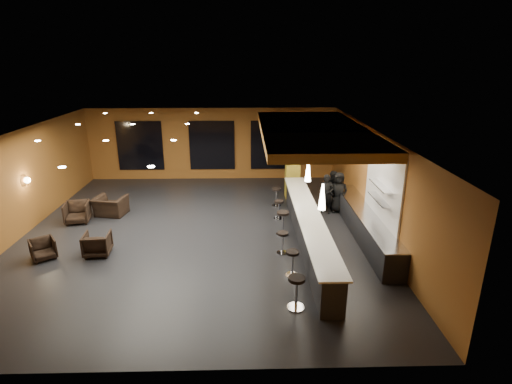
{
  "coord_description": "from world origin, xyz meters",
  "views": [
    {
      "loc": [
        1.65,
        -12.8,
        5.85
      ],
      "look_at": [
        2.0,
        0.5,
        1.3
      ],
      "focal_mm": 28.0,
      "sensor_mm": 36.0,
      "label": 1
    }
  ],
  "objects_px": {
    "armchair_a": "(43,249)",
    "bar_stool_1": "(292,260)",
    "bar_stool_0": "(296,288)",
    "armchair_d": "(110,206)",
    "staff_a": "(326,194)",
    "bar_stool_3": "(283,220)",
    "bar_counter": "(308,230)",
    "staff_c": "(338,192)",
    "staff_b": "(334,191)",
    "bar_stool_4": "(279,207)",
    "bar_stool_2": "(283,240)",
    "column": "(293,158)",
    "prep_counter": "(364,225)",
    "pendant_1": "(308,171)",
    "armchair_b": "(97,244)",
    "armchair_c": "(77,212)",
    "pendant_0": "(322,197)",
    "bar_stool_5": "(276,195)",
    "pendant_2": "(298,153)"
  },
  "relations": [
    {
      "from": "armchair_a",
      "to": "bar_stool_1",
      "type": "bearing_deg",
      "value": -44.64
    },
    {
      "from": "bar_stool_0",
      "to": "armchair_d",
      "type": "bearing_deg",
      "value": 135.99
    },
    {
      "from": "staff_a",
      "to": "bar_stool_3",
      "type": "bearing_deg",
      "value": -120.89
    },
    {
      "from": "bar_counter",
      "to": "armchair_d",
      "type": "distance_m",
      "value": 7.73
    },
    {
      "from": "armchair_a",
      "to": "staff_c",
      "type": "bearing_deg",
      "value": -15.23
    },
    {
      "from": "staff_b",
      "to": "bar_stool_4",
      "type": "xyz_separation_m",
      "value": [
        -2.23,
        -0.85,
        -0.33
      ]
    },
    {
      "from": "bar_counter",
      "to": "staff_b",
      "type": "xyz_separation_m",
      "value": [
        1.46,
        3.0,
        0.3
      ]
    },
    {
      "from": "bar_stool_1",
      "to": "bar_stool_2",
      "type": "distance_m",
      "value": 1.35
    },
    {
      "from": "column",
      "to": "bar_stool_4",
      "type": "distance_m",
      "value": 2.87
    },
    {
      "from": "bar_stool_4",
      "to": "prep_counter",
      "type": "bearing_deg",
      "value": -30.76
    },
    {
      "from": "bar_counter",
      "to": "armchair_d",
      "type": "xyz_separation_m",
      "value": [
        -7.24,
        2.71,
        -0.13
      ]
    },
    {
      "from": "bar_stool_0",
      "to": "staff_b",
      "type": "bearing_deg",
      "value": 70.78
    },
    {
      "from": "pendant_1",
      "to": "prep_counter",
      "type": "bearing_deg",
      "value": 0.0
    },
    {
      "from": "staff_c",
      "to": "bar_stool_3",
      "type": "distance_m",
      "value": 3.17
    },
    {
      "from": "armchair_b",
      "to": "bar_stool_4",
      "type": "distance_m",
      "value": 6.43
    },
    {
      "from": "armchair_b",
      "to": "bar_stool_4",
      "type": "bearing_deg",
      "value": -160.08
    },
    {
      "from": "bar_counter",
      "to": "bar_stool_0",
      "type": "distance_m",
      "value": 3.6
    },
    {
      "from": "armchair_d",
      "to": "column",
      "type": "bearing_deg",
      "value": -154.54
    },
    {
      "from": "staff_b",
      "to": "armchair_c",
      "type": "xyz_separation_m",
      "value": [
        -9.69,
        -0.98,
        -0.41
      ]
    },
    {
      "from": "staff_b",
      "to": "bar_stool_2",
      "type": "height_order",
      "value": "staff_b"
    },
    {
      "from": "armchair_c",
      "to": "armchair_d",
      "type": "distance_m",
      "value": 1.21
    },
    {
      "from": "prep_counter",
      "to": "pendant_0",
      "type": "distance_m",
      "value": 3.73
    },
    {
      "from": "bar_stool_2",
      "to": "bar_stool_5",
      "type": "bearing_deg",
      "value": 88.32
    },
    {
      "from": "armchair_d",
      "to": "bar_stool_2",
      "type": "relative_size",
      "value": 1.58
    },
    {
      "from": "pendant_0",
      "to": "armchair_a",
      "type": "bearing_deg",
      "value": 171.51
    },
    {
      "from": "column",
      "to": "bar_stool_0",
      "type": "height_order",
      "value": "column"
    },
    {
      "from": "pendant_1",
      "to": "bar_stool_0",
      "type": "xyz_separation_m",
      "value": [
        -0.81,
        -4.0,
        -1.8
      ]
    },
    {
      "from": "staff_a",
      "to": "bar_stool_2",
      "type": "bearing_deg",
      "value": -108.45
    },
    {
      "from": "bar_stool_3",
      "to": "bar_stool_5",
      "type": "bearing_deg",
      "value": 90.12
    },
    {
      "from": "column",
      "to": "bar_stool_5",
      "type": "distance_m",
      "value": 1.83
    },
    {
      "from": "bar_stool_2",
      "to": "bar_stool_5",
      "type": "xyz_separation_m",
      "value": [
        0.12,
        4.16,
        0.04
      ]
    },
    {
      "from": "bar_stool_4",
      "to": "bar_stool_5",
      "type": "distance_m",
      "value": 1.37
    },
    {
      "from": "bar_counter",
      "to": "staff_a",
      "type": "bearing_deg",
      "value": 67.65
    },
    {
      "from": "bar_stool_3",
      "to": "bar_stool_4",
      "type": "relative_size",
      "value": 1.15
    },
    {
      "from": "prep_counter",
      "to": "armchair_b",
      "type": "height_order",
      "value": "prep_counter"
    },
    {
      "from": "bar_stool_0",
      "to": "bar_stool_4",
      "type": "bearing_deg",
      "value": 89.64
    },
    {
      "from": "prep_counter",
      "to": "armchair_b",
      "type": "relative_size",
      "value": 7.65
    },
    {
      "from": "staff_c",
      "to": "armchair_b",
      "type": "relative_size",
      "value": 2.05
    },
    {
      "from": "staff_c",
      "to": "pendant_0",
      "type": "bearing_deg",
      "value": -102.5
    },
    {
      "from": "bar_stool_2",
      "to": "armchair_c",
      "type": "bearing_deg",
      "value": 160.07
    },
    {
      "from": "armchair_a",
      "to": "bar_stool_3",
      "type": "xyz_separation_m",
      "value": [
        7.41,
        1.5,
        0.23
      ]
    },
    {
      "from": "staff_b",
      "to": "column",
      "type": "bearing_deg",
      "value": 135.41
    },
    {
      "from": "pendant_2",
      "to": "armchair_d",
      "type": "xyz_separation_m",
      "value": [
        -7.24,
        -0.29,
        -1.98
      ]
    },
    {
      "from": "pendant_2",
      "to": "staff_c",
      "type": "xyz_separation_m",
      "value": [
        1.6,
        -0.18,
        -1.55
      ]
    },
    {
      "from": "staff_a",
      "to": "staff_b",
      "type": "relative_size",
      "value": 0.96
    },
    {
      "from": "column",
      "to": "bar_stool_4",
      "type": "bearing_deg",
      "value": -107.5
    },
    {
      "from": "bar_stool_0",
      "to": "bar_stool_4",
      "type": "distance_m",
      "value": 5.65
    },
    {
      "from": "pendant_2",
      "to": "staff_c",
      "type": "bearing_deg",
      "value": -6.27
    },
    {
      "from": "bar_counter",
      "to": "column",
      "type": "xyz_separation_m",
      "value": [
        0.0,
        4.6,
        1.25
      ]
    },
    {
      "from": "bar_counter",
      "to": "bar_stool_2",
      "type": "height_order",
      "value": "bar_counter"
    }
  ]
}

